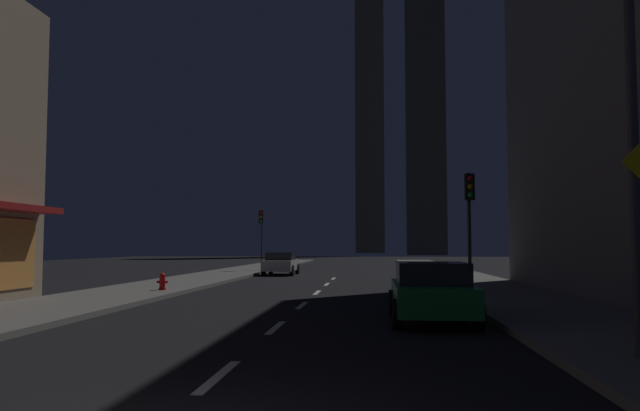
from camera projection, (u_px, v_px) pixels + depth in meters
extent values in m
cube|color=black|center=(336.00, 277.00, 37.33)|extent=(78.00, 136.00, 0.10)
cube|color=#605E59|center=(453.00, 275.00, 36.75)|extent=(4.00, 76.00, 0.15)
cube|color=#605E59|center=(223.00, 275.00, 37.93)|extent=(4.00, 76.00, 0.15)
cube|color=silver|center=(219.00, 376.00, 8.70)|extent=(0.16, 2.20, 0.01)
cube|color=silver|center=(276.00, 328.00, 13.87)|extent=(0.16, 2.20, 0.01)
cube|color=silver|center=(302.00, 305.00, 19.04)|extent=(0.16, 2.20, 0.01)
cube|color=silver|center=(317.00, 293.00, 24.21)|extent=(0.16, 2.20, 0.01)
cube|color=silver|center=(327.00, 284.00, 29.38)|extent=(0.16, 2.20, 0.01)
cube|color=silver|center=(333.00, 279.00, 34.55)|extent=(0.16, 2.20, 0.01)
cube|color=#5E5947|center=(370.00, 122.00, 161.35)|extent=(7.38, 7.81, 68.42)
cube|color=brown|center=(425.00, 63.00, 126.11)|extent=(7.73, 5.30, 78.69)
cube|color=#1E722D|center=(431.00, 297.00, 14.91)|extent=(1.80, 4.20, 0.65)
cube|color=black|center=(432.00, 274.00, 14.75)|extent=(1.64, 2.00, 0.55)
cylinder|color=black|center=(393.00, 303.00, 16.36)|extent=(0.22, 0.68, 0.68)
cylinder|color=black|center=(460.00, 303.00, 16.21)|extent=(0.22, 0.68, 0.68)
cylinder|color=black|center=(397.00, 314.00, 13.57)|extent=(0.22, 0.68, 0.68)
cylinder|color=black|center=(479.00, 315.00, 13.43)|extent=(0.22, 0.68, 0.68)
sphere|color=white|center=(404.00, 289.00, 17.00)|extent=(0.18, 0.18, 0.18)
sphere|color=white|center=(444.00, 289.00, 16.91)|extent=(0.18, 0.18, 0.18)
cube|color=silver|center=(281.00, 265.00, 39.08)|extent=(1.80, 4.20, 0.65)
cube|color=black|center=(281.00, 256.00, 38.92)|extent=(1.64, 2.00, 0.55)
cylinder|color=black|center=(271.00, 269.00, 40.53)|extent=(0.22, 0.68, 0.68)
cylinder|color=black|center=(297.00, 269.00, 40.38)|extent=(0.22, 0.68, 0.68)
cylinder|color=black|center=(263.00, 270.00, 37.75)|extent=(0.22, 0.68, 0.68)
cylinder|color=black|center=(292.00, 270.00, 37.60)|extent=(0.22, 0.68, 0.68)
sphere|color=white|center=(277.00, 263.00, 41.17)|extent=(0.18, 0.18, 0.18)
sphere|color=white|center=(294.00, 264.00, 41.08)|extent=(0.18, 0.18, 0.18)
cylinder|color=red|center=(162.00, 283.00, 23.73)|extent=(0.22, 0.22, 0.55)
sphere|color=red|center=(162.00, 276.00, 23.75)|extent=(0.21, 0.21, 0.21)
cylinder|color=red|center=(162.00, 289.00, 23.71)|extent=(0.30, 0.30, 0.06)
cylinder|color=red|center=(158.00, 282.00, 23.74)|extent=(0.10, 0.10, 0.10)
cylinder|color=red|center=(166.00, 282.00, 23.72)|extent=(0.10, 0.10, 0.10)
cylinder|color=#2D2D2D|center=(469.00, 234.00, 21.08)|extent=(0.12, 0.12, 4.20)
cube|color=black|center=(470.00, 187.00, 20.99)|extent=(0.32, 0.24, 0.90)
sphere|color=red|center=(470.00, 178.00, 20.88)|extent=(0.18, 0.18, 0.18)
sphere|color=#F2B20C|center=(470.00, 187.00, 20.86)|extent=(0.18, 0.18, 0.18)
sphere|color=#19D833|center=(470.00, 195.00, 20.84)|extent=(0.18, 0.18, 0.18)
cylinder|color=#2D2D2D|center=(262.00, 240.00, 42.91)|extent=(0.12, 0.12, 4.20)
cube|color=black|center=(261.00, 217.00, 42.81)|extent=(0.32, 0.24, 0.90)
sphere|color=red|center=(261.00, 213.00, 42.70)|extent=(0.18, 0.18, 0.18)
sphere|color=#F2B20C|center=(261.00, 217.00, 42.68)|extent=(0.18, 0.18, 0.18)
sphere|color=#19D833|center=(261.00, 221.00, 42.66)|extent=(0.18, 0.18, 0.18)
cylinder|color=#38383D|center=(633.00, 145.00, 9.49)|extent=(0.16, 0.16, 6.50)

